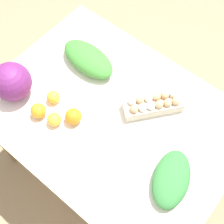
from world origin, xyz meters
name	(u,v)px	position (x,y,z in m)	size (l,w,h in m)	color
ground_plane	(112,164)	(0.00, 0.00, 0.00)	(8.00, 8.00, 0.00)	#937A5B
dining_table	(112,123)	(0.00, 0.00, 0.64)	(1.22, 0.90, 0.74)	silver
cabbage_purple	(12,82)	(-0.45, -0.21, 0.83)	(0.19, 0.19, 0.19)	#6B2366
egg_carton	(153,104)	(0.13, 0.15, 0.78)	(0.25, 0.28, 0.09)	beige
greens_bunch_chard	(88,59)	(-0.29, 0.15, 0.79)	(0.32, 0.16, 0.09)	#3D8433
greens_bunch_scallion	(171,179)	(0.40, -0.09, 0.78)	(0.27, 0.15, 0.07)	#337538
orange_0	(38,111)	(-0.27, -0.22, 0.78)	(0.07, 0.07, 0.07)	orange
orange_1	(73,116)	(-0.12, -0.14, 0.78)	(0.08, 0.08, 0.08)	orange
orange_2	(54,119)	(-0.18, -0.21, 0.77)	(0.07, 0.07, 0.07)	#F9A833
orange_3	(53,97)	(-0.27, -0.12, 0.77)	(0.07, 0.07, 0.07)	#F9A833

